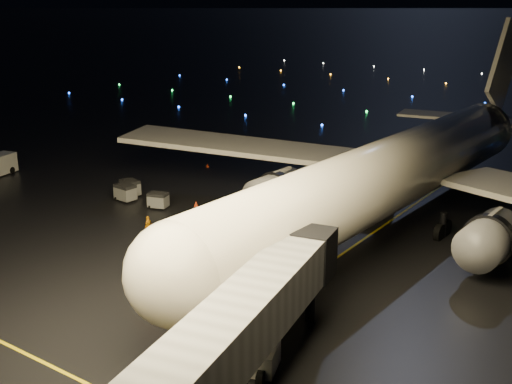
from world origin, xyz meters
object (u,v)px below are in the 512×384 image
at_px(pushback_tug, 239,351).
at_px(baggage_cart_1, 130,188).
at_px(crew_c, 148,226).
at_px(airliner, 410,129).
at_px(belt_loader, 145,264).
at_px(baggage_cart_2, 125,193).
at_px(baggage_cart_0, 158,201).

height_order(pushback_tug, baggage_cart_1, pushback_tug).
bearing_deg(pushback_tug, crew_c, 127.10).
distance_m(airliner, baggage_cart_1, 30.03).
bearing_deg(baggage_cart_1, belt_loader, -28.57).
distance_m(belt_loader, baggage_cart_2, 20.83).
height_order(belt_loader, crew_c, belt_loader).
height_order(airliner, pushback_tug, airliner).
bearing_deg(baggage_cart_2, baggage_cart_1, 123.98).
xyz_separation_m(airliner, belt_loader, (-10.67, -23.92, -7.54)).
distance_m(airliner, belt_loader, 27.25).
relative_size(pushback_tug, baggage_cart_1, 2.16).
xyz_separation_m(airliner, baggage_cart_2, (-26.61, -10.53, -8.18)).
distance_m(belt_loader, crew_c, 10.18).
bearing_deg(baggage_cart_2, baggage_cart_0, 7.67).
bearing_deg(pushback_tug, baggage_cart_2, 127.01).
bearing_deg(crew_c, baggage_cart_1, -140.54).
bearing_deg(pushback_tug, airliner, 73.76).
distance_m(crew_c, baggage_cart_0, 7.63).
xyz_separation_m(crew_c, baggage_cart_0, (-4.53, 6.14, -0.10)).
bearing_deg(airliner, pushback_tug, -83.55).
distance_m(pushback_tug, belt_loader, 13.54).
bearing_deg(crew_c, baggage_cart_0, -157.02).
bearing_deg(airliner, baggage_cart_0, -152.07).
bearing_deg(baggage_cart_0, pushback_tug, -54.54).
height_order(pushback_tug, baggage_cart_2, pushback_tug).
relative_size(pushback_tug, baggage_cart_0, 2.36).
height_order(airliner, baggage_cart_0, airliner).
relative_size(belt_loader, baggage_cart_2, 2.99).
height_order(baggage_cart_1, baggage_cart_2, baggage_cart_2).
relative_size(airliner, pushback_tug, 14.28).
height_order(crew_c, baggage_cart_1, crew_c).
bearing_deg(belt_loader, airliner, 85.34).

